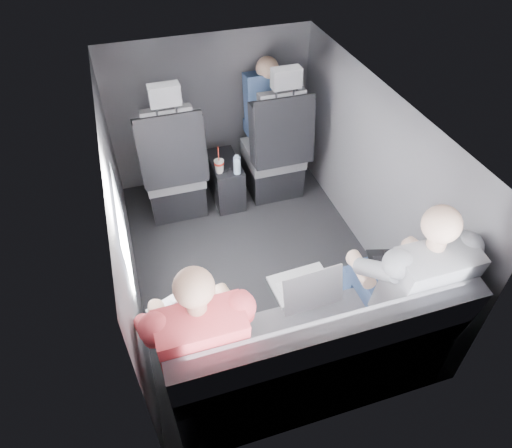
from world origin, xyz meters
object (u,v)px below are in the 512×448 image
object	(u,v)px
front_seat_right	(275,155)
water_bottle	(237,165)
passenger_rear_right	(405,282)
passenger_front_right	(267,106)
passenger_rear_left	(199,338)
laptop_silver	(306,287)
soda_cup	(219,166)
laptop_white	(184,312)
laptop_black	(398,263)
front_seat_left	(174,173)
rear_bench	(310,357)
center_console	(226,180)

from	to	relation	value
front_seat_right	water_bottle	world-z (taller)	front_seat_right
passenger_rear_right	passenger_front_right	distance (m)	2.07
passenger_rear_left	laptop_silver	bearing A→B (deg)	13.36
soda_cup	laptop_white	xyz separation A→B (m)	(-0.57, -1.52, 0.17)
laptop_silver	passenger_rear_right	world-z (taller)	passenger_rear_right
passenger_rear_right	soda_cup	bearing A→B (deg)	111.58
laptop_black	soda_cup	bearing A→B (deg)	115.37
soda_cup	laptop_white	bearing A→B (deg)	-110.57
front_seat_left	laptop_black	bearing A→B (deg)	-56.11
soda_cup	laptop_silver	xyz separation A→B (m)	(0.13, -1.55, 0.17)
rear_bench	water_bottle	xyz separation A→B (m)	(0.06, 1.75, 0.17)
passenger_rear_left	passenger_front_right	distance (m)	2.32
center_console	passenger_rear_right	size ratio (longest dim) A/B	0.37
soda_cup	front_seat_right	bearing A→B (deg)	10.47
passenger_front_right	front_seat_left	bearing A→B (deg)	-164.03
water_bottle	laptop_silver	xyz separation A→B (m)	(-0.01, -1.50, 0.16)
water_bottle	passenger_rear_right	xyz separation A→B (m)	(0.54, -1.65, 0.17)
laptop_silver	laptop_black	xyz separation A→B (m)	(0.61, 0.01, -0.01)
passenger_rear_right	rear_bench	bearing A→B (deg)	-171.03
front_seat_right	water_bottle	bearing A→B (deg)	-158.37
soda_cup	passenger_rear_left	size ratio (longest dim) A/B	0.20
rear_bench	passenger_rear_left	distance (m)	0.70
laptop_silver	center_console	bearing A→B (deg)	91.66
front_seat_right	laptop_black	world-z (taller)	front_seat_right
center_console	laptop_silver	bearing A→B (deg)	-88.34
front_seat_right	rear_bench	xyz separation A→B (m)	(-0.45, -1.90, -0.09)
laptop_black	passenger_rear_right	world-z (taller)	passenger_rear_right
front_seat_right	rear_bench	distance (m)	1.96
front_seat_left	passenger_front_right	distance (m)	1.00
water_bottle	soda_cup	bearing A→B (deg)	157.29
front_seat_left	soda_cup	xyz separation A→B (m)	(0.37, -0.10, 0.06)
center_console	passenger_rear_right	distance (m)	1.99
water_bottle	passenger_rear_left	bearing A→B (deg)	-111.87
front_seat_right	laptop_silver	size ratio (longest dim) A/B	3.48
rear_bench	water_bottle	bearing A→B (deg)	88.08
passenger_rear_right	laptop_silver	bearing A→B (deg)	164.14
center_console	passenger_rear_left	world-z (taller)	passenger_rear_left
water_bottle	laptop_white	size ratio (longest dim) A/B	0.41
front_seat_right	laptop_silver	xyz separation A→B (m)	(-0.40, -1.65, 0.23)
center_console	laptop_white	world-z (taller)	laptop_white
front_seat_right	laptop_white	distance (m)	1.97
laptop_silver	laptop_black	world-z (taller)	laptop_silver
passenger_front_right	soda_cup	bearing A→B (deg)	-146.14
laptop_white	laptop_black	world-z (taller)	laptop_white
laptop_black	passenger_front_right	distance (m)	1.92
water_bottle	laptop_black	distance (m)	1.61
passenger_rear_right	laptop_white	bearing A→B (deg)	171.25
center_console	water_bottle	xyz separation A→B (m)	(0.06, -0.20, 0.28)
center_console	passenger_front_right	size ratio (longest dim) A/B	0.64
water_bottle	rear_bench	bearing A→B (deg)	-91.92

